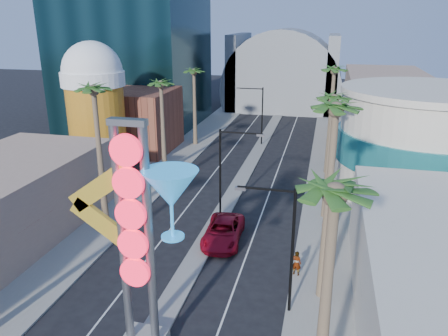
% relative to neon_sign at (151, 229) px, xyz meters
% --- Properties ---
extents(sidewalk_west, '(5.00, 100.00, 0.15)m').
position_rel_neon_sign_xyz_m(sidewalk_west, '(-10.32, 32.04, -7.23)').
color(sidewalk_west, gray).
rests_on(sidewalk_west, ground).
extents(sidewalk_east, '(5.00, 100.00, 0.15)m').
position_rel_neon_sign_xyz_m(sidewalk_east, '(8.68, 32.04, -7.23)').
color(sidewalk_east, gray).
rests_on(sidewalk_east, ground).
extents(median, '(1.60, 84.00, 0.15)m').
position_rel_neon_sign_xyz_m(median, '(-0.82, 35.04, -7.23)').
color(median, gray).
rests_on(median, ground).
extents(brick_filler_west, '(10.00, 10.00, 8.00)m').
position_rel_neon_sign_xyz_m(brick_filler_west, '(-16.82, 35.04, -3.31)').
color(brick_filler_west, brown).
rests_on(brick_filler_west, ground).
extents(filler_east, '(10.00, 20.00, 10.00)m').
position_rel_neon_sign_xyz_m(filler_east, '(15.18, 45.04, -2.31)').
color(filler_east, tan).
rests_on(filler_east, ground).
extents(beer_mug, '(7.00, 7.00, 14.50)m').
position_rel_neon_sign_xyz_m(beer_mug, '(-17.82, 27.04, 0.54)').
color(beer_mug, '#AF6B17').
rests_on(beer_mug, ground).
extents(turquoise_building, '(16.60, 16.60, 10.60)m').
position_rel_neon_sign_xyz_m(turquoise_building, '(17.18, 27.04, -2.06)').
color(turquoise_building, beige).
rests_on(turquoise_building, ground).
extents(canopy, '(22.00, 16.00, 22.00)m').
position_rel_neon_sign_xyz_m(canopy, '(-0.82, 69.04, -3.00)').
color(canopy, slate).
rests_on(canopy, ground).
extents(neon_sign, '(6.53, 2.60, 12.55)m').
position_rel_neon_sign_xyz_m(neon_sign, '(0.00, 0.00, 0.00)').
color(neon_sign, gray).
rests_on(neon_sign, ground).
extents(streetlight_0, '(3.79, 0.25, 8.00)m').
position_rel_neon_sign_xyz_m(streetlight_0, '(-0.27, 17.04, -2.43)').
color(streetlight_0, black).
rests_on(streetlight_0, ground).
extents(streetlight_1, '(3.79, 0.25, 8.00)m').
position_rel_neon_sign_xyz_m(streetlight_1, '(-1.36, 41.04, -2.43)').
color(streetlight_1, black).
rests_on(streetlight_1, ground).
extents(streetlight_2, '(3.45, 0.25, 8.00)m').
position_rel_neon_sign_xyz_m(streetlight_2, '(5.91, 5.04, -2.47)').
color(streetlight_2, black).
rests_on(streetlight_2, ground).
extents(palm_1, '(2.40, 2.40, 12.70)m').
position_rel_neon_sign_xyz_m(palm_1, '(-9.82, 13.04, 3.52)').
color(palm_1, brown).
rests_on(palm_1, ground).
extents(palm_2, '(2.40, 2.40, 11.20)m').
position_rel_neon_sign_xyz_m(palm_2, '(-9.82, 27.04, 2.17)').
color(palm_2, brown).
rests_on(palm_2, ground).
extents(palm_3, '(2.40, 2.40, 11.20)m').
position_rel_neon_sign_xyz_m(palm_3, '(-9.82, 39.04, 2.17)').
color(palm_3, brown).
rests_on(palm_3, ground).
extents(palm_4, '(2.40, 2.40, 12.20)m').
position_rel_neon_sign_xyz_m(palm_4, '(8.18, -2.96, 3.07)').
color(palm_4, brown).
rests_on(palm_4, ground).
extents(palm_5, '(2.40, 2.40, 13.20)m').
position_rel_neon_sign_xyz_m(palm_5, '(8.18, 7.04, 3.96)').
color(palm_5, brown).
rests_on(palm_5, ground).
extents(palm_6, '(2.40, 2.40, 11.70)m').
position_rel_neon_sign_xyz_m(palm_6, '(8.18, 19.04, 2.62)').
color(palm_6, brown).
rests_on(palm_6, ground).
extents(palm_7, '(2.40, 2.40, 12.70)m').
position_rel_neon_sign_xyz_m(palm_7, '(8.18, 31.04, 3.52)').
color(palm_7, brown).
rests_on(palm_7, ground).
extents(red_pickup, '(3.18, 6.24, 1.69)m').
position_rel_neon_sign_xyz_m(red_pickup, '(0.49, 12.73, -6.46)').
color(red_pickup, '#A80C23').
rests_on(red_pickup, ground).
extents(pedestrian_a, '(0.74, 0.60, 1.78)m').
position_rel_neon_sign_xyz_m(pedestrian_a, '(6.48, 9.01, -6.27)').
color(pedestrian_a, gray).
rests_on(pedestrian_a, sidewalk_east).
extents(pedestrian_b, '(1.05, 0.89, 1.89)m').
position_rel_neon_sign_xyz_m(pedestrian_b, '(8.87, 16.76, -6.21)').
color(pedestrian_b, gray).
rests_on(pedestrian_b, sidewalk_east).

